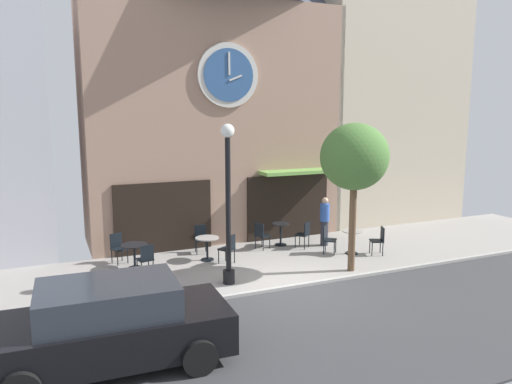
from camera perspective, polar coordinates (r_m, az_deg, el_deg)
name	(u,v)px	position (r m, az deg, el deg)	size (l,w,h in m)	color
ground_plane	(303,293)	(12.76, 5.50, -11.65)	(25.01, 10.08, 0.13)	gray
clock_building	(213,81)	(17.84, -5.01, 12.82)	(9.07, 4.34, 10.81)	#9E7A66
neighbor_building_right	(381,65)	(21.84, 14.47, 14.17)	(6.42, 3.66, 12.94)	beige
street_lamp	(228,204)	(12.73, -3.28, -1.44)	(0.36, 0.36, 4.25)	black
street_tree	(355,158)	(13.88, 11.47, 3.95)	(1.98, 1.78, 4.25)	brown
cafe_table_center_right	(134,251)	(14.75, -14.05, -6.68)	(0.77, 0.77, 0.72)	black
cafe_table_rightmost	(207,244)	(15.16, -5.74, -6.06)	(0.73, 0.73, 0.72)	black
cafe_table_near_door	(281,231)	(16.75, 2.92, -4.58)	(0.61, 0.61, 0.77)	black
cafe_table_near_curb	(352,238)	(16.05, 11.17, -5.35)	(0.63, 0.63, 0.76)	black
cafe_chair_by_entrance	(379,238)	(16.15, 14.23, -5.29)	(0.53, 0.53, 0.90)	black
cafe_chair_under_awning	(118,246)	(15.40, -15.87, -6.08)	(0.52, 0.52, 0.90)	black
cafe_chair_curbside	(261,234)	(16.24, 0.59, -4.92)	(0.53, 0.53, 0.90)	black
cafe_chair_corner	(229,247)	(14.73, -3.23, -6.44)	(0.55, 0.55, 0.90)	black
cafe_chair_facing_street	(304,233)	(16.46, 5.69, -4.76)	(0.56, 0.56, 0.90)	black
cafe_chair_near_tree	(201,237)	(15.98, -6.49, -5.22)	(0.46, 0.46, 0.90)	black
cafe_chair_near_lamp	(327,237)	(15.95, 8.36, -5.29)	(0.56, 0.56, 0.90)	black
cafe_chair_right_end	(146,257)	(14.04, -12.76, -7.47)	(0.47, 0.47, 0.90)	black
pedestrian_blue	(325,221)	(16.81, 8.04, -3.35)	(0.45, 0.45, 1.67)	#2D2D38
parked_car_black	(109,325)	(9.42, -16.80, -14.73)	(4.36, 2.15, 1.55)	black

